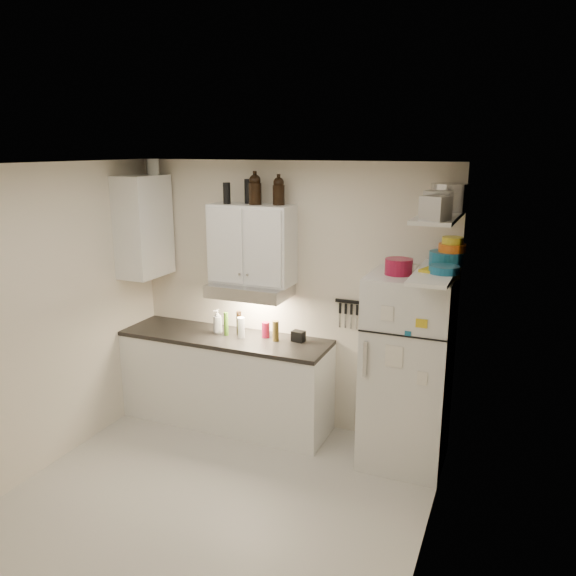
% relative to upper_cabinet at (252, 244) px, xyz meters
% --- Properties ---
extents(floor, '(3.20, 3.00, 0.02)m').
position_rel_upper_cabinet_xyz_m(floor, '(0.30, -1.33, -1.84)').
color(floor, beige).
rests_on(floor, ground).
extents(ceiling, '(3.20, 3.00, 0.02)m').
position_rel_upper_cabinet_xyz_m(ceiling, '(0.30, -1.33, 0.78)').
color(ceiling, white).
rests_on(ceiling, ground).
extents(back_wall, '(3.20, 0.02, 2.60)m').
position_rel_upper_cabinet_xyz_m(back_wall, '(0.30, 0.18, -0.53)').
color(back_wall, beige).
rests_on(back_wall, ground).
extents(left_wall, '(0.02, 3.00, 2.60)m').
position_rel_upper_cabinet_xyz_m(left_wall, '(-1.31, -1.33, -0.53)').
color(left_wall, beige).
rests_on(left_wall, ground).
extents(right_wall, '(0.02, 3.00, 2.60)m').
position_rel_upper_cabinet_xyz_m(right_wall, '(1.91, -1.33, -0.53)').
color(right_wall, beige).
rests_on(right_wall, ground).
extents(base_cabinet, '(2.10, 0.60, 0.88)m').
position_rel_upper_cabinet_xyz_m(base_cabinet, '(-0.25, -0.14, -1.39)').
color(base_cabinet, white).
rests_on(base_cabinet, floor).
extents(countertop, '(2.10, 0.62, 0.04)m').
position_rel_upper_cabinet_xyz_m(countertop, '(-0.25, -0.14, -0.93)').
color(countertop, black).
rests_on(countertop, base_cabinet).
extents(upper_cabinet, '(0.80, 0.33, 0.75)m').
position_rel_upper_cabinet_xyz_m(upper_cabinet, '(0.00, 0.00, 0.00)').
color(upper_cabinet, white).
rests_on(upper_cabinet, back_wall).
extents(side_cabinet, '(0.33, 0.55, 1.00)m').
position_rel_upper_cabinet_xyz_m(side_cabinet, '(-1.14, -0.14, 0.12)').
color(side_cabinet, white).
rests_on(side_cabinet, left_wall).
extents(range_hood, '(0.76, 0.46, 0.12)m').
position_rel_upper_cabinet_xyz_m(range_hood, '(0.00, -0.06, -0.44)').
color(range_hood, silver).
rests_on(range_hood, back_wall).
extents(fridge, '(0.70, 0.68, 1.70)m').
position_rel_upper_cabinet_xyz_m(fridge, '(1.55, -0.18, -0.98)').
color(fridge, silver).
rests_on(fridge, floor).
extents(shelf_hi, '(0.30, 0.95, 0.03)m').
position_rel_upper_cabinet_xyz_m(shelf_hi, '(1.75, -0.31, 0.38)').
color(shelf_hi, white).
rests_on(shelf_hi, right_wall).
extents(shelf_lo, '(0.30, 0.95, 0.03)m').
position_rel_upper_cabinet_xyz_m(shelf_lo, '(1.75, -0.31, -0.07)').
color(shelf_lo, white).
rests_on(shelf_lo, right_wall).
extents(knife_strip, '(0.42, 0.02, 0.03)m').
position_rel_upper_cabinet_xyz_m(knife_strip, '(1.00, 0.15, -0.51)').
color(knife_strip, black).
rests_on(knife_strip, back_wall).
extents(dutch_oven, '(0.27, 0.27, 0.13)m').
position_rel_upper_cabinet_xyz_m(dutch_oven, '(1.44, -0.21, -0.06)').
color(dutch_oven, maroon).
rests_on(dutch_oven, fridge).
extents(book_stack, '(0.30, 0.33, 0.09)m').
position_rel_upper_cabinet_xyz_m(book_stack, '(1.78, -0.30, -0.08)').
color(book_stack, gold).
rests_on(book_stack, fridge).
extents(spice_jar, '(0.07, 0.07, 0.10)m').
position_rel_upper_cabinet_xyz_m(spice_jar, '(1.57, -0.20, -0.08)').
color(spice_jar, silver).
rests_on(spice_jar, fridge).
extents(stock_pot, '(0.39, 0.39, 0.22)m').
position_rel_upper_cabinet_xyz_m(stock_pot, '(1.78, -0.01, 0.50)').
color(stock_pot, silver).
rests_on(stock_pot, shelf_hi).
extents(tin_a, '(0.20, 0.18, 0.19)m').
position_rel_upper_cabinet_xyz_m(tin_a, '(1.75, -0.43, 0.49)').
color(tin_a, '#AAAAAD').
rests_on(tin_a, shelf_hi).
extents(tin_b, '(0.22, 0.22, 0.17)m').
position_rel_upper_cabinet_xyz_m(tin_b, '(1.77, -0.67, 0.48)').
color(tin_b, '#AAAAAD').
rests_on(tin_b, shelf_hi).
extents(bowl_teal, '(0.28, 0.28, 0.11)m').
position_rel_upper_cabinet_xyz_m(bowl_teal, '(1.79, -0.03, 0.01)').
color(bowl_teal, '#186086').
rests_on(bowl_teal, shelf_lo).
extents(bowl_orange, '(0.22, 0.22, 0.07)m').
position_rel_upper_cabinet_xyz_m(bowl_orange, '(1.83, -0.03, 0.09)').
color(bowl_orange, orange).
rests_on(bowl_orange, bowl_teal).
extents(bowl_yellow, '(0.17, 0.17, 0.06)m').
position_rel_upper_cabinet_xyz_m(bowl_yellow, '(1.83, -0.03, 0.16)').
color(bowl_yellow, gold).
rests_on(bowl_yellow, bowl_orange).
extents(plates, '(0.26, 0.26, 0.06)m').
position_rel_upper_cabinet_xyz_m(plates, '(1.82, -0.36, -0.02)').
color(plates, '#186086').
rests_on(plates, shelf_lo).
extents(growler_a, '(0.14, 0.14, 0.28)m').
position_rel_upper_cabinet_xyz_m(growler_a, '(0.04, -0.01, 0.52)').
color(growler_a, black).
rests_on(growler_a, upper_cabinet).
extents(growler_b, '(0.14, 0.14, 0.26)m').
position_rel_upper_cabinet_xyz_m(growler_b, '(0.26, 0.04, 0.50)').
color(growler_b, black).
rests_on(growler_b, upper_cabinet).
extents(thermos_a, '(0.09, 0.09, 0.23)m').
position_rel_upper_cabinet_xyz_m(thermos_a, '(-0.06, 0.06, 0.49)').
color(thermos_a, black).
rests_on(thermos_a, upper_cabinet).
extents(thermos_b, '(0.07, 0.07, 0.20)m').
position_rel_upper_cabinet_xyz_m(thermos_b, '(-0.22, -0.07, 0.47)').
color(thermos_b, black).
rests_on(thermos_b, upper_cabinet).
extents(side_jar, '(0.14, 0.14, 0.16)m').
position_rel_upper_cabinet_xyz_m(side_jar, '(-1.07, -0.01, 0.70)').
color(side_jar, silver).
rests_on(side_jar, side_cabinet).
extents(soap_bottle, '(0.14, 0.14, 0.27)m').
position_rel_upper_cabinet_xyz_m(soap_bottle, '(-0.35, -0.10, -0.77)').
color(soap_bottle, white).
rests_on(soap_bottle, countertop).
extents(pepper_mill, '(0.08, 0.08, 0.20)m').
position_rel_upper_cabinet_xyz_m(pepper_mill, '(0.27, -0.08, -0.81)').
color(pepper_mill, brown).
rests_on(pepper_mill, countertop).
extents(oil_bottle, '(0.06, 0.06, 0.23)m').
position_rel_upper_cabinet_xyz_m(oil_bottle, '(-0.24, -0.12, -0.79)').
color(oil_bottle, '#42711C').
rests_on(oil_bottle, countertop).
extents(vinegar_bottle, '(0.06, 0.06, 0.24)m').
position_rel_upper_cabinet_xyz_m(vinegar_bottle, '(-0.13, -0.06, -0.78)').
color(vinegar_bottle, black).
rests_on(vinegar_bottle, countertop).
extents(clear_bottle, '(0.08, 0.08, 0.20)m').
position_rel_upper_cabinet_xyz_m(clear_bottle, '(-0.07, -0.13, -0.80)').
color(clear_bottle, silver).
rests_on(clear_bottle, countertop).
extents(red_jar, '(0.09, 0.09, 0.15)m').
position_rel_upper_cabinet_xyz_m(red_jar, '(0.14, -0.02, -0.83)').
color(red_jar, maroon).
rests_on(red_jar, countertop).
extents(caddy, '(0.13, 0.10, 0.10)m').
position_rel_upper_cabinet_xyz_m(caddy, '(0.48, -0.01, -0.85)').
color(caddy, black).
rests_on(caddy, countertop).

